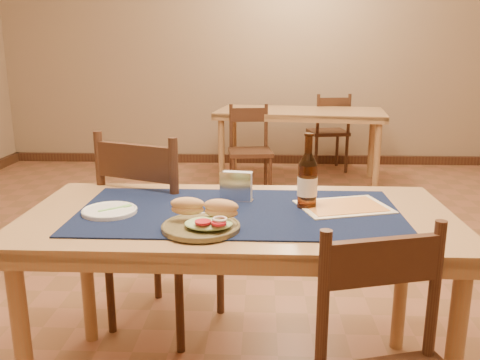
{
  "coord_description": "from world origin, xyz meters",
  "views": [
    {
      "loc": [
        0.08,
        -2.61,
        1.34
      ],
      "look_at": [
        0.0,
        -0.7,
        0.85
      ],
      "focal_mm": 38.0,
      "sensor_mm": 36.0,
      "label": 1
    }
  ],
  "objects_px": {
    "chair_main_far": "(160,228)",
    "sandwich_plate": "(203,221)",
    "beer_bottle": "(307,180)",
    "napkin_holder": "(236,187)",
    "main_table": "(239,233)",
    "back_table": "(300,118)"
  },
  "relations": [
    {
      "from": "chair_main_far",
      "to": "sandwich_plate",
      "type": "height_order",
      "value": "chair_main_far"
    },
    {
      "from": "chair_main_far",
      "to": "sandwich_plate",
      "type": "distance_m",
      "value": 0.77
    },
    {
      "from": "beer_bottle",
      "to": "napkin_holder",
      "type": "height_order",
      "value": "beer_bottle"
    },
    {
      "from": "main_table",
      "to": "napkin_holder",
      "type": "relative_size",
      "value": 11.46
    },
    {
      "from": "beer_bottle",
      "to": "back_table",
      "type": "bearing_deg",
      "value": 86.34
    },
    {
      "from": "back_table",
      "to": "sandwich_plate",
      "type": "xyz_separation_m",
      "value": [
        -0.58,
        -3.58,
        0.12
      ]
    },
    {
      "from": "sandwich_plate",
      "to": "napkin_holder",
      "type": "distance_m",
      "value": 0.35
    },
    {
      "from": "back_table",
      "to": "napkin_holder",
      "type": "distance_m",
      "value": 3.28
    },
    {
      "from": "back_table",
      "to": "sandwich_plate",
      "type": "height_order",
      "value": "sandwich_plate"
    },
    {
      "from": "chair_main_far",
      "to": "main_table",
      "type": "bearing_deg",
      "value": -48.56
    },
    {
      "from": "main_table",
      "to": "napkin_holder",
      "type": "bearing_deg",
      "value": 97.17
    },
    {
      "from": "back_table",
      "to": "napkin_holder",
      "type": "xyz_separation_m",
      "value": [
        -0.49,
        -3.24,
        0.14
      ]
    },
    {
      "from": "sandwich_plate",
      "to": "chair_main_far",
      "type": "bearing_deg",
      "value": 113.77
    },
    {
      "from": "chair_main_far",
      "to": "napkin_holder",
      "type": "relative_size",
      "value": 7.12
    },
    {
      "from": "back_table",
      "to": "sandwich_plate",
      "type": "relative_size",
      "value": 6.61
    },
    {
      "from": "chair_main_far",
      "to": "napkin_holder",
      "type": "xyz_separation_m",
      "value": [
        0.38,
        -0.32,
        0.29
      ]
    },
    {
      "from": "main_table",
      "to": "back_table",
      "type": "distance_m",
      "value": 3.41
    },
    {
      "from": "back_table",
      "to": "napkin_holder",
      "type": "relative_size",
      "value": 12.58
    },
    {
      "from": "main_table",
      "to": "napkin_holder",
      "type": "height_order",
      "value": "napkin_holder"
    },
    {
      "from": "back_table",
      "to": "chair_main_far",
      "type": "bearing_deg",
      "value": -106.58
    },
    {
      "from": "beer_bottle",
      "to": "napkin_holder",
      "type": "xyz_separation_m",
      "value": [
        -0.28,
        0.08,
        -0.05
      ]
    },
    {
      "from": "back_table",
      "to": "beer_bottle",
      "type": "bearing_deg",
      "value": -93.66
    }
  ]
}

